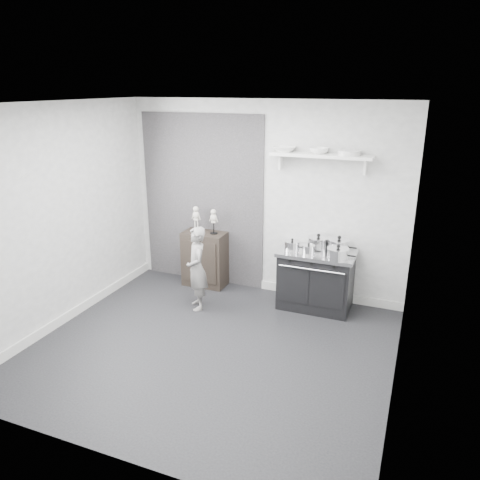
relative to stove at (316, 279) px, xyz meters
The scene contains 16 objects.
ground 1.76m from the stove, 120.33° to the right, with size 4.00×4.00×0.00m, color black.
room_shell 2.05m from the stove, 125.68° to the right, with size 4.02×3.62×2.71m.
wall_shelf 1.62m from the stove, 107.54° to the left, with size 1.30×0.26×0.24m.
stove is the anchor object (origin of this frame).
side_cabinet 1.71m from the stove, behind, with size 0.63×0.37×0.82m, color black.
child 1.59m from the stove, 157.47° to the right, with size 0.41×0.27×1.13m, color gray.
pot_front_left 0.57m from the stove, 164.69° to the right, with size 0.29×0.20×0.17m.
pot_back_left 0.49m from the stove, 99.89° to the left, with size 0.37×0.28×0.20m.
pot_back_right 0.56m from the stove, 20.00° to the left, with size 0.37×0.29×0.22m.
pot_front_right 0.59m from the stove, 32.82° to the right, with size 0.36×0.27×0.20m.
pot_front_center 0.49m from the stove, 120.32° to the right, with size 0.26×0.17×0.15m.
skeleton_full 1.95m from the stove, behind, with size 0.12×0.08×0.44m, color beige, non-canonical shape.
skeleton_torso 1.68m from the stove, behind, with size 0.12×0.08×0.42m, color beige, non-canonical shape.
bowl_large 1.77m from the stove, 160.26° to the left, with size 0.29×0.29×0.07m, color white.
bowl_small 1.69m from the stove, 115.51° to the left, with size 0.24×0.24×0.08m, color white.
plate_stack 1.70m from the stove, 34.08° to the left, with size 0.28×0.28×0.06m, color silver.
Camera 1 is at (2.06, -4.24, 2.87)m, focal length 35.00 mm.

